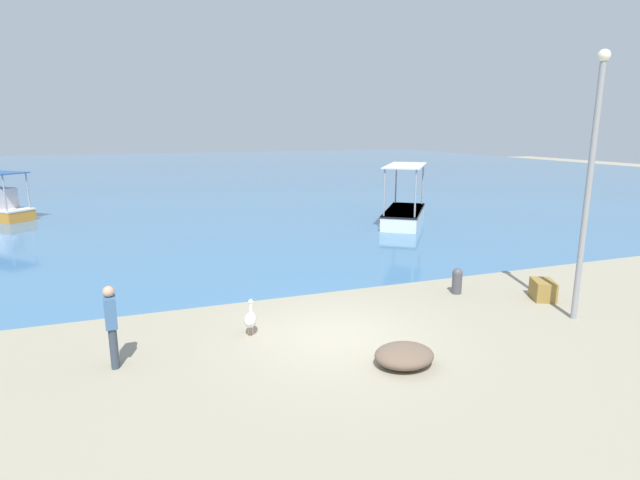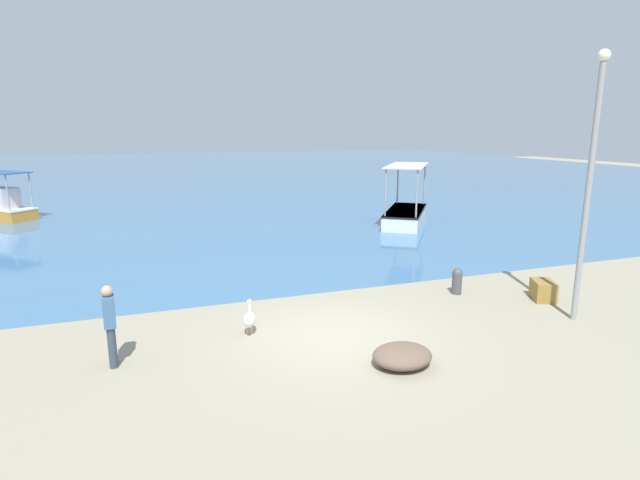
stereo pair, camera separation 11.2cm
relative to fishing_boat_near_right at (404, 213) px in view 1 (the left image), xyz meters
The scene contains 9 objects.
ground 14.36m from the fishing_boat_near_right, 125.30° to the right, with size 120.00×120.00×0.00m, color #9C947C.
harbor_water 37.23m from the fishing_boat_near_right, 102.88° to the left, with size 110.00×90.00×0.00m, color teal.
fishing_boat_near_right is the anchor object (origin of this frame).
pelican 14.93m from the fishing_boat_near_right, 132.85° to the right, with size 0.44×0.79×0.80m.
lamp_post 13.29m from the fishing_boat_near_right, 100.19° to the right, with size 0.28×0.28×6.42m.
mooring_bollard 10.80m from the fishing_boat_near_right, 111.19° to the right, with size 0.30×0.30×0.76m.
fisherman_standing 17.46m from the fishing_boat_near_right, 138.38° to the right, with size 0.24×0.41×1.69m.
net_pile 15.52m from the fishing_boat_near_right, 119.22° to the right, with size 1.23×1.04×0.42m, color brown.
cargo_crate 11.49m from the fishing_boat_near_right, 99.71° to the right, with size 0.79×0.54×0.54m, color olive.
Camera 1 is at (-4.04, -9.97, 4.67)m, focal length 28.00 mm.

